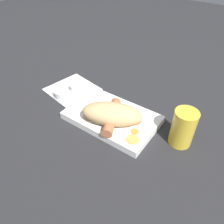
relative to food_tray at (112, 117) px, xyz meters
name	(u,v)px	position (x,y,z in m)	size (l,w,h in m)	color
ground_plane	(112,120)	(0.00, 0.00, -0.01)	(3.00, 3.00, 0.00)	#232326
food_tray	(112,117)	(0.00, 0.00, 0.00)	(0.26, 0.17, 0.02)	white
bread_roll	(112,114)	(-0.02, 0.02, 0.04)	(0.19, 0.14, 0.06)	tan
sausage	(112,117)	(-0.01, 0.02, 0.03)	(0.16, 0.14, 0.03)	#B26642
pickled_veggies	(133,137)	(-0.10, 0.04, 0.01)	(0.05, 0.07, 0.00)	orange
napkin	(72,89)	(0.21, -0.05, -0.01)	(0.18, 0.18, 0.00)	white
condiment_cup_near	(77,87)	(0.19, -0.06, 0.00)	(0.05, 0.05, 0.02)	silver
condiment_cup_far	(61,94)	(0.21, 0.00, 0.00)	(0.05, 0.05, 0.02)	silver
drink_glass	(183,128)	(-0.20, -0.03, 0.04)	(0.06, 0.06, 0.10)	gold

